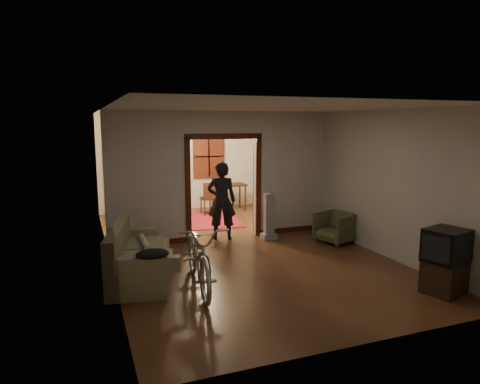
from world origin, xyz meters
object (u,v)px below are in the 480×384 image
sofa (141,252)px  bicycle (199,255)px  person (222,201)px  armchair (335,227)px  desk (228,198)px  locker (147,178)px

sofa → bicycle: (0.79, -0.72, 0.07)m
person → sofa: bearing=61.2°
bicycle → armchair: bicycle is taller
armchair → bicycle: bearing=-85.3°
bicycle → desk: size_ratio=1.95×
armchair → desk: 4.17m
sofa → person: bearing=54.9°
bicycle → desk: 5.96m
locker → desk: size_ratio=1.93×
sofa → locker: bearing=92.5°
bicycle → person: size_ratio=1.18×
armchair → desk: desk is taller
locker → sofa: bearing=-103.3°
sofa → desk: (3.15, 4.76, -0.07)m
sofa → locker: (0.89, 5.19, 0.55)m
locker → armchair: bearing=-57.0°
person → locker: bearing=-52.9°
sofa → bicycle: bearing=-29.9°
person → locker: 3.53m
sofa → armchair: size_ratio=2.75×
sofa → armchair: bearing=22.0°
person → desk: person is taller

